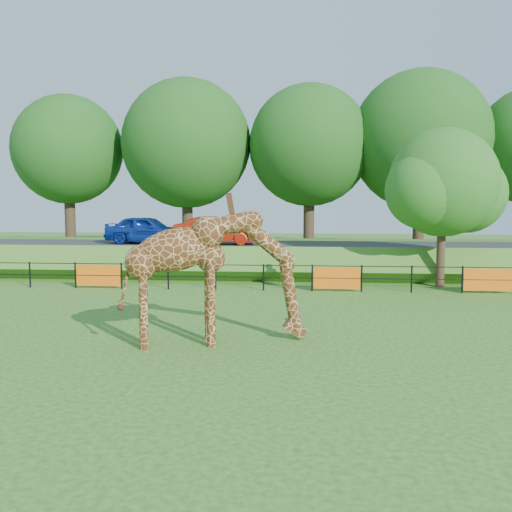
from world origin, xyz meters
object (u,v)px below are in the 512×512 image
at_px(giraffe, 215,278).
at_px(car_red, 216,231).
at_px(tree_east, 445,187).
at_px(car_blue, 147,230).
at_px(visitor, 286,269).

bearing_deg(giraffe, car_red, 83.67).
distance_m(giraffe, tree_east, 13.40).
xyz_separation_m(car_blue, car_red, (3.68, -0.32, -0.01)).
bearing_deg(car_red, car_blue, 75.20).
height_order(giraffe, visitor, giraffe).
bearing_deg(visitor, tree_east, 161.48).
height_order(giraffe, car_red, giraffe).
relative_size(giraffe, tree_east, 0.73).
bearing_deg(car_red, tree_east, -120.64).
bearing_deg(giraffe, visitor, 65.54).
bearing_deg(visitor, car_blue, -58.44).
bearing_deg(tree_east, car_red, 159.17).
xyz_separation_m(visitor, tree_east, (6.69, 0.70, 3.50)).
bearing_deg(tree_east, car_blue, 163.09).
bearing_deg(giraffe, tree_east, 36.06).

